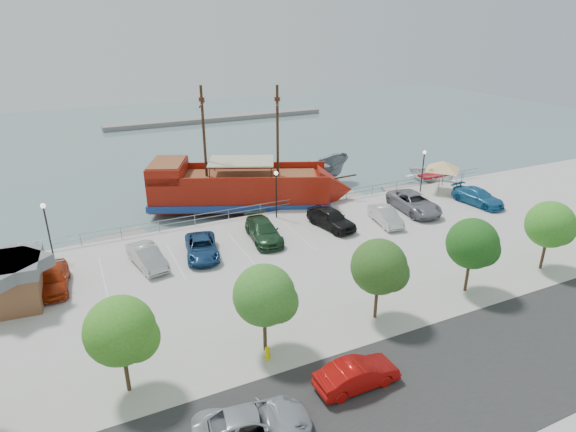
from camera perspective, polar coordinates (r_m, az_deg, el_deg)
name	(u,v)px	position (r m, az deg, el deg)	size (l,w,h in m)	color
ground	(311,258)	(37.68, 2.68, -5.03)	(160.00, 160.00, 0.00)	slate
street	(462,376)	(26.45, 19.88, -17.38)	(100.00, 8.00, 0.04)	#262626
sidewalk	(389,313)	(29.94, 11.84, -11.21)	(100.00, 4.00, 0.05)	#ACA898
seawall_railing	(271,207)	(43.46, -2.07, 1.06)	(50.00, 0.06, 1.00)	gray
far_shore	(218,119)	(89.92, -8.26, 11.36)	(40.00, 3.00, 0.80)	gray
pirate_ship	(255,189)	(46.45, -3.94, 3.18)	(19.78, 12.52, 12.38)	maroon
patrol_boat	(321,173)	(53.59, 3.95, 5.10)	(2.77, 7.37, 2.85)	slate
speedboat	(435,178)	(56.58, 17.07, 4.31)	(4.78, 6.69, 1.39)	white
dock_west	(103,244)	(42.31, -21.05, -3.08)	(7.15, 2.04, 0.41)	gray
dock_mid	(334,203)	(48.31, 5.52, 1.55)	(7.38, 2.11, 0.42)	gray
dock_east	(413,189)	(53.79, 14.63, 3.08)	(6.57, 1.88, 0.38)	gray
shed	(10,282)	(33.68, -30.07, -6.78)	(4.06, 4.06, 3.09)	brown
canopy_tent	(444,161)	(50.60, 17.96, 6.23)	(4.61, 4.61, 3.63)	slate
street_van	(253,424)	(21.89, -4.18, -23.39)	(2.31, 5.01, 1.39)	#9DA2AA
street_sedan	(357,374)	(24.27, 8.19, -18.09)	(1.46, 4.18, 1.38)	#AC0C09
fire_hydrant	(268,353)	(25.69, -2.44, -15.90)	(0.28, 0.28, 0.82)	#E2D500
lamp_post_left	(46,221)	(38.43, -26.74, -0.52)	(0.36, 0.36, 4.28)	black
lamp_post_mid	(276,186)	(41.51, -1.40, 3.57)	(0.36, 0.36, 4.28)	black
lamp_post_right	(423,164)	(49.86, 15.74, 5.98)	(0.36, 0.36, 4.28)	black
tree_b	(124,332)	(23.39, -18.88, -12.93)	(3.30, 3.20, 5.00)	#473321
tree_c	(267,297)	(24.70, -2.46, -9.54)	(3.30, 3.20, 5.00)	#473321
tree_d	(382,268)	(27.76, 11.04, -6.10)	(3.30, 3.20, 5.00)	#473321
tree_e	(475,245)	(32.08, 21.26, -3.23)	(3.30, 3.20, 5.00)	#473321
tree_f	(552,226)	(37.23, 28.82, -1.03)	(3.30, 3.20, 5.00)	#473321
parked_car_a	(53,278)	(34.83, -26.06, -6.67)	(1.81, 4.50, 1.53)	#AD300F
parked_car_b	(147,257)	(35.52, -16.36, -4.64)	(1.57, 4.50, 1.48)	#A9A9A9
parked_car_c	(202,247)	(36.10, -10.19, -3.68)	(2.27, 4.93, 1.37)	navy
parked_car_d	(264,231)	(38.07, -2.91, -1.78)	(2.14, 5.26, 1.53)	#1F4025
parked_car_e	(331,218)	(40.41, 5.14, -0.26)	(1.96, 4.88, 1.66)	black
parked_car_f	(386,216)	(41.87, 11.49, 0.02)	(1.50, 4.30, 1.42)	silver
parked_car_g	(414,203)	(45.11, 14.73, 1.54)	(2.76, 5.99, 1.66)	gray
parked_car_h	(478,197)	(48.75, 21.59, 2.14)	(2.09, 5.14, 1.49)	#1F6499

